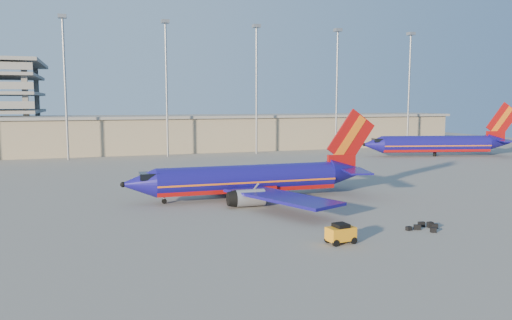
# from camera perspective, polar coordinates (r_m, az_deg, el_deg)

# --- Properties ---
(ground) EXTENTS (220.00, 220.00, 0.00)m
(ground) POSITION_cam_1_polar(r_m,az_deg,el_deg) (65.12, 0.33, -3.69)
(ground) COLOR slate
(ground) RESTS_ON ground
(terminal_building) EXTENTS (122.00, 16.00, 8.50)m
(terminal_building) POSITION_cam_1_polar(r_m,az_deg,el_deg) (122.76, -3.94, 3.21)
(terminal_building) COLOR gray
(terminal_building) RESTS_ON ground
(light_mast_row) EXTENTS (101.60, 1.60, 28.65)m
(light_mast_row) POSITION_cam_1_polar(r_m,az_deg,el_deg) (109.84, -4.97, 9.70)
(light_mast_row) COLOR gray
(light_mast_row) RESTS_ON ground
(aircraft_main) EXTENTS (31.97, 30.77, 10.83)m
(aircraft_main) POSITION_cam_1_polar(r_m,az_deg,el_deg) (60.59, -0.30, -2.25)
(aircraft_main) COLOR navy
(aircraft_main) RESTS_ON ground
(aircraft_second) EXTENTS (33.82, 15.42, 11.63)m
(aircraft_second) POSITION_cam_1_polar(r_m,az_deg,el_deg) (114.50, 20.19, 1.74)
(aircraft_second) COLOR navy
(aircraft_second) RESTS_ON ground
(baggage_tug) EXTENTS (2.50, 1.68, 1.69)m
(baggage_tug) POSITION_cam_1_polar(r_m,az_deg,el_deg) (42.39, 9.66, -8.23)
(baggage_tug) COLOR orange
(baggage_tug) RESTS_ON ground
(luggage_pile) EXTENTS (3.30, 2.52, 0.53)m
(luggage_pile) POSITION_cam_1_polar(r_m,az_deg,el_deg) (49.06, 18.74, -7.22)
(luggage_pile) COLOR black
(luggage_pile) RESTS_ON ground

